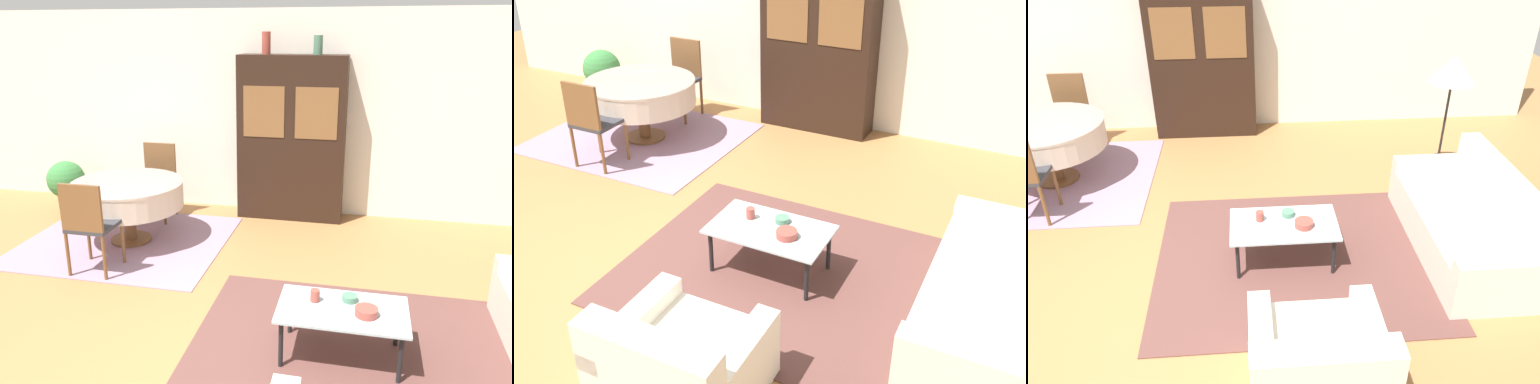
# 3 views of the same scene
# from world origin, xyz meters

# --- Properties ---
(ground_plane) EXTENTS (14.00, 14.00, 0.00)m
(ground_plane) POSITION_xyz_m (0.00, 0.00, 0.00)
(ground_plane) COLOR #9E6B3D
(wall_back) EXTENTS (10.00, 0.06, 2.70)m
(wall_back) POSITION_xyz_m (0.00, 3.63, 1.35)
(wall_back) COLOR silver
(wall_back) RESTS_ON ground_plane
(area_rug) EXTENTS (2.61, 2.19, 0.01)m
(area_rug) POSITION_xyz_m (1.21, 0.37, 0.01)
(area_rug) COLOR brown
(area_rug) RESTS_ON ground_plane
(dining_rug) EXTENTS (2.36, 2.06, 0.01)m
(dining_rug) POSITION_xyz_m (-1.54, 2.08, 0.01)
(dining_rug) COLOR gray
(dining_rug) RESTS_ON ground_plane
(coffee_table) EXTENTS (0.97, 0.58, 0.41)m
(coffee_table) POSITION_xyz_m (1.09, 0.36, 0.38)
(coffee_table) COLOR black
(coffee_table) RESTS_ON area_rug
(display_cabinet) EXTENTS (1.38, 0.42, 2.14)m
(display_cabinet) POSITION_xyz_m (0.24, 3.37, 1.07)
(display_cabinet) COLOR black
(display_cabinet) RESTS_ON ground_plane
(dining_table) EXTENTS (1.30, 1.30, 0.73)m
(dining_table) POSITION_xyz_m (-1.49, 2.10, 0.59)
(dining_table) COLOR brown
(dining_table) RESTS_ON dining_rug
(dining_chair_near) EXTENTS (0.44, 0.44, 0.99)m
(dining_chair_near) POSITION_xyz_m (-1.49, 1.23, 0.57)
(dining_chair_near) COLOR brown
(dining_chair_near) RESTS_ON dining_rug
(dining_chair_far) EXTENTS (0.44, 0.44, 0.99)m
(dining_chair_far) POSITION_xyz_m (-1.49, 2.97, 0.57)
(dining_chair_far) COLOR brown
(dining_chair_far) RESTS_ON dining_rug
(cup) EXTENTS (0.07, 0.07, 0.09)m
(cup) POSITION_xyz_m (0.88, 0.43, 0.46)
(cup) COLOR #9E4238
(cup) RESTS_ON coffee_table
(bowl) EXTENTS (0.17, 0.17, 0.06)m
(bowl) POSITION_xyz_m (1.27, 0.30, 0.45)
(bowl) COLOR #9E4238
(bowl) RESTS_ON coffee_table
(bowl_small) EXTENTS (0.12, 0.12, 0.05)m
(bowl_small) POSITION_xyz_m (1.14, 0.48, 0.44)
(bowl_small) COLOR #4C7A60
(bowl_small) RESTS_ON coffee_table
(vase_tall) EXTENTS (0.11, 0.11, 0.27)m
(vase_tall) POSITION_xyz_m (-0.10, 3.38, 2.27)
(vase_tall) COLOR #9E4238
(vase_tall) RESTS_ON display_cabinet
(vase_short) EXTENTS (0.11, 0.11, 0.23)m
(vase_short) POSITION_xyz_m (0.55, 3.38, 2.25)
(vase_short) COLOR #4C7A60
(vase_short) RESTS_ON display_cabinet
(potted_plant) EXTENTS (0.53, 0.53, 0.68)m
(potted_plant) POSITION_xyz_m (-2.92, 3.05, 0.38)
(potted_plant) COLOR #93664C
(potted_plant) RESTS_ON ground_plane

